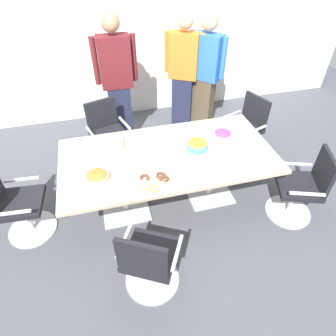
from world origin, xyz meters
The scene contains 17 objects.
ground_plane centered at (0.00, 0.00, -0.01)m, with size 10.00×10.00×0.01m, color #4C4F56.
back_wall centered at (0.00, 2.40, 1.40)m, with size 8.00×0.10×2.80m, color white.
conference_table centered at (0.00, 0.00, 0.63)m, with size 2.40×1.20×0.75m.
office_chair_0 centered at (-1.70, -0.05, 0.41)m, with size 0.58×0.58×0.91m.
office_chair_1 centered at (-0.45, -1.06, 0.41)m, with size 0.73×0.73×0.91m.
office_chair_2 centered at (1.44, -0.59, 0.41)m, with size 0.69×0.69×0.91m.
office_chair_3 centered at (1.33, 0.68, 0.41)m, with size 0.69×0.69×0.91m.
office_chair_4 centered at (-0.61, 1.03, 0.41)m, with size 0.68×0.68×0.91m.
person_standing_0 centered at (-0.35, 1.56, 0.99)m, with size 0.61×0.24×1.88m.
person_standing_1 centered at (0.70, 1.73, 0.93)m, with size 0.57×0.41×1.78m.
person_standing_2 centered at (1.02, 1.60, 0.93)m, with size 0.47×0.51×1.78m.
snack_bowl_candy_mix centered at (0.71, 0.14, 0.81)m, with size 0.22×0.22×0.11m.
snack_bowl_pretzels centered at (-0.80, -0.22, 0.80)m, with size 0.24×0.24×0.10m.
snack_bowl_chips_orange centered at (0.35, 0.03, 0.81)m, with size 0.25×0.25×0.11m.
donut_platter centered at (-0.26, -0.41, 0.77)m, with size 0.32×0.32×0.04m.
plate_stack centered at (0.01, -0.21, 0.77)m, with size 0.23×0.23×0.04m.
napkin_pile centered at (-0.56, 0.32, 0.78)m, with size 0.19×0.19×0.06m, color white.
Camera 1 is at (-0.64, -2.47, 2.77)m, focal length 30.93 mm.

